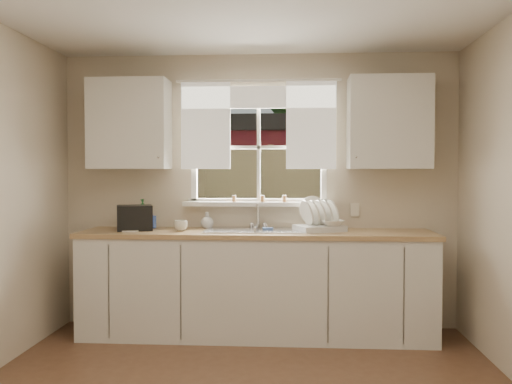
# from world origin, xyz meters

# --- Properties ---
(room_walls) EXTENTS (3.62, 4.02, 2.50)m
(room_walls) POSITION_xyz_m (0.00, -0.07, 1.24)
(room_walls) COLOR beige
(room_walls) RESTS_ON ground
(window) EXTENTS (1.38, 0.16, 1.06)m
(window) POSITION_xyz_m (0.00, 2.00, 1.49)
(window) COLOR white
(window) RESTS_ON room_walls
(curtains) EXTENTS (1.50, 0.03, 0.81)m
(curtains) POSITION_xyz_m (0.00, 1.95, 1.93)
(curtains) COLOR white
(curtains) RESTS_ON room_walls
(base_cabinets) EXTENTS (3.00, 0.62, 0.87)m
(base_cabinets) POSITION_xyz_m (0.00, 1.68, 0.43)
(base_cabinets) COLOR silver
(base_cabinets) RESTS_ON ground
(countertop) EXTENTS (3.04, 0.65, 0.04)m
(countertop) POSITION_xyz_m (0.00, 1.68, 0.89)
(countertop) COLOR #A98454
(countertop) RESTS_ON base_cabinets
(upper_cabinet_left) EXTENTS (0.70, 0.33, 0.80)m
(upper_cabinet_left) POSITION_xyz_m (-1.15, 1.82, 1.85)
(upper_cabinet_left) COLOR silver
(upper_cabinet_left) RESTS_ON room_walls
(upper_cabinet_right) EXTENTS (0.70, 0.33, 0.80)m
(upper_cabinet_right) POSITION_xyz_m (1.15, 1.82, 1.85)
(upper_cabinet_right) COLOR silver
(upper_cabinet_right) RESTS_ON room_walls
(wall_outlet) EXTENTS (0.08, 0.01, 0.12)m
(wall_outlet) POSITION_xyz_m (0.88, 1.99, 1.08)
(wall_outlet) COLOR beige
(wall_outlet) RESTS_ON room_walls
(sill_jars) EXTENTS (0.50, 0.04, 0.06)m
(sill_jars) POSITION_xyz_m (0.02, 1.94, 1.18)
(sill_jars) COLOR brown
(sill_jars) RESTS_ON window
(backyard) EXTENTS (20.00, 10.00, 6.13)m
(backyard) POSITION_xyz_m (0.58, 8.42, 3.46)
(backyard) COLOR #335421
(backyard) RESTS_ON ground
(sink) EXTENTS (0.88, 0.52, 0.40)m
(sink) POSITION_xyz_m (0.00, 1.71, 0.84)
(sink) COLOR #B7B7BC
(sink) RESTS_ON countertop
(dish_rack) EXTENTS (0.47, 0.42, 0.30)m
(dish_rack) POSITION_xyz_m (0.54, 1.72, 0.99)
(dish_rack) COLOR silver
(dish_rack) RESTS_ON countertop
(bowl) EXTENTS (0.23, 0.23, 0.05)m
(bowl) POSITION_xyz_m (0.65, 1.67, 0.99)
(bowl) COLOR white
(bowl) RESTS_ON dish_rack
(soap_bottle_a) EXTENTS (0.11, 0.11, 0.27)m
(soap_bottle_a) POSITION_xyz_m (-1.05, 1.87, 1.04)
(soap_bottle_a) COLOR #2A813E
(soap_bottle_a) RESTS_ON countertop
(soap_bottle_b) EXTENTS (0.08, 0.08, 0.17)m
(soap_bottle_b) POSITION_xyz_m (-0.97, 1.87, 0.99)
(soap_bottle_b) COLOR blue
(soap_bottle_b) RESTS_ON countertop
(soap_bottle_c) EXTENTS (0.15, 0.15, 0.15)m
(soap_bottle_c) POSITION_xyz_m (-0.46, 1.88, 0.98)
(soap_bottle_c) COLOR beige
(soap_bottle_c) RESTS_ON countertop
(saucer) EXTENTS (0.18, 0.18, 0.01)m
(saucer) POSITION_xyz_m (-1.09, 1.60, 0.92)
(saucer) COLOR silver
(saucer) RESTS_ON countertop
(cup) EXTENTS (0.14, 0.14, 0.09)m
(cup) POSITION_xyz_m (-0.66, 1.65, 0.96)
(cup) COLOR beige
(cup) RESTS_ON countertop
(black_appliance) EXTENTS (0.37, 0.34, 0.22)m
(black_appliance) POSITION_xyz_m (-1.07, 1.69, 1.02)
(black_appliance) COLOR black
(black_appliance) RESTS_ON countertop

